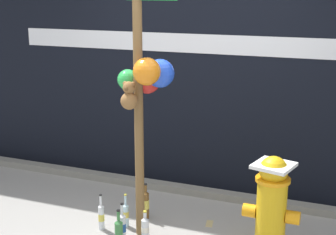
# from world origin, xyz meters

# --- Properties ---
(building_wall) EXTENTS (10.00, 0.21, 3.92)m
(building_wall) POSITION_xyz_m (0.00, 1.65, 1.96)
(building_wall) COLOR black
(building_wall) RESTS_ON ground_plane
(curb_strip) EXTENTS (8.00, 0.12, 0.08)m
(curb_strip) POSITION_xyz_m (0.00, 1.30, 0.04)
(curb_strip) COLOR slate
(curb_strip) RESTS_ON ground_plane
(memorial_post) EXTENTS (0.61, 0.48, 2.55)m
(memorial_post) POSITION_xyz_m (-0.09, 0.27, 1.58)
(memorial_post) COLOR brown
(memorial_post) RESTS_ON ground_plane
(fire_hydrant) EXTENTS (0.49, 0.37, 0.89)m
(fire_hydrant) POSITION_xyz_m (1.06, 0.35, 0.46)
(fire_hydrant) COLOR gold
(fire_hydrant) RESTS_ON ground_plane
(bottle_0) EXTENTS (0.07, 0.07, 0.33)m
(bottle_0) POSITION_xyz_m (-0.23, 0.01, 0.13)
(bottle_0) COLOR #337038
(bottle_0) RESTS_ON ground_plane
(bottle_1) EXTENTS (0.07, 0.07, 0.34)m
(bottle_1) POSITION_xyz_m (-0.26, 0.13, 0.12)
(bottle_1) COLOR silver
(bottle_1) RESTS_ON ground_plane
(bottle_2) EXTENTS (0.06, 0.06, 0.34)m
(bottle_2) POSITION_xyz_m (-0.32, 0.33, 0.13)
(bottle_2) COLOR #B2DBEA
(bottle_2) RESTS_ON ground_plane
(bottle_3) EXTENTS (0.07, 0.07, 0.29)m
(bottle_3) POSITION_xyz_m (-0.04, 0.15, 0.12)
(bottle_3) COLOR silver
(bottle_3) RESTS_ON ground_plane
(bottle_4) EXTENTS (0.07, 0.07, 0.37)m
(bottle_4) POSITION_xyz_m (-0.22, 0.57, 0.16)
(bottle_4) COLOR brown
(bottle_4) RESTS_ON ground_plane
(bottle_5) EXTENTS (0.06, 0.06, 0.36)m
(bottle_5) POSITION_xyz_m (-0.52, 0.20, 0.14)
(bottle_5) COLOR silver
(bottle_5) RESTS_ON ground_plane
(litter_1) EXTENTS (0.09, 0.16, 0.01)m
(litter_1) POSITION_xyz_m (0.42, 0.68, 0.00)
(litter_1) COLOR tan
(litter_1) RESTS_ON ground_plane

